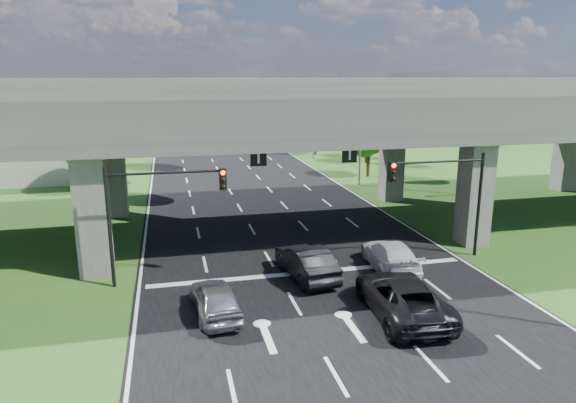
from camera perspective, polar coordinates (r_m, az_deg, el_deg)
name	(u,v)px	position (r m, az deg, el deg)	size (l,w,h in m)	color
ground	(332,300)	(24.38, 4.89, -10.86)	(160.00, 160.00, 0.00)	#214D19
road	(284,236)	(33.38, -0.43, -3.88)	(18.00, 120.00, 0.03)	black
overpass	(277,111)	(33.83, -1.21, 10.01)	(80.00, 15.00, 10.00)	#363331
signal_right	(446,187)	(29.66, 17.18, 1.57)	(5.76, 0.54, 6.00)	black
signal_left	(155,202)	(25.68, -14.61, -0.09)	(5.76, 0.54, 6.00)	black
streetlight_far	(357,124)	(48.36, 7.67, 8.57)	(3.38, 0.25, 10.00)	gray
streetlight_beyond	(310,112)	(63.53, 2.49, 9.90)	(3.38, 0.25, 10.00)	gray
tree_left_near	(85,139)	(47.83, -21.60, 6.43)	(4.50, 4.50, 7.80)	black
tree_left_mid	(66,137)	(56.23, -23.47, 6.56)	(3.91, 3.90, 6.76)	black
tree_left_far	(114,120)	(63.50, -18.75, 8.55)	(4.80, 4.80, 8.32)	black
tree_right_near	(370,133)	(53.28, 9.08, 7.53)	(4.20, 4.20, 7.28)	black
tree_right_mid	(368,128)	(61.81, 8.86, 8.08)	(3.91, 3.90, 6.76)	black
tree_right_far	(316,118)	(67.97, 3.16, 9.27)	(4.50, 4.50, 7.80)	black
car_silver	(215,298)	(22.77, -8.07, -10.61)	(1.81, 4.49, 1.53)	gray
car_dark	(306,262)	(26.51, 2.02, -6.72)	(1.76, 5.06, 1.67)	black
car_white	(390,255)	(28.14, 11.32, -5.89)	(2.16, 5.31, 1.54)	silver
car_trailing	(402,296)	(23.03, 12.56, -10.26)	(2.85, 6.18, 1.72)	black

